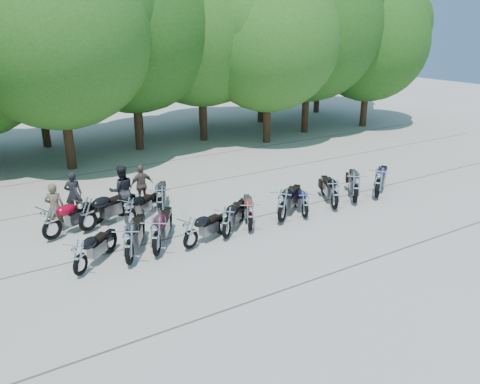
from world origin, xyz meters
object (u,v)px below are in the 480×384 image
rider_1 (122,190)px  motorcycle_9 (356,187)px  motorcycle_0 (79,257)px  motorcycle_1 (129,244)px  motorcycle_13 (130,211)px  motorcycle_4 (227,222)px  motorcycle_6 (282,205)px  motorcycle_2 (156,236)px  rider_0 (55,207)px  motorcycle_5 (250,215)px  motorcycle_12 (87,214)px  motorcycle_8 (335,194)px  rider_3 (73,194)px  motorcycle_3 (190,232)px  motorcycle_11 (51,222)px  motorcycle_14 (160,201)px  motorcycle_7 (305,204)px  rider_2 (142,185)px  motorcycle_10 (378,182)px

rider_1 → motorcycle_9: bearing=162.8°
motorcycle_0 → motorcycle_1: (1.35, -0.13, 0.10)m
motorcycle_13 → motorcycle_1: bearing=124.4°
motorcycle_4 → motorcycle_6: 2.29m
motorcycle_2 → rider_0: (-2.15, 3.55, 0.14)m
rider_1 → rider_0: bearing=13.9°
motorcycle_2 → motorcycle_4: size_ratio=1.12×
motorcycle_5 → motorcycle_12: 5.39m
motorcycle_8 → motorcycle_12: (-8.35, 2.79, 0.03)m
rider_3 → motorcycle_12: bearing=103.3°
motorcycle_2 → motorcycle_3: (1.06, -0.11, -0.10)m
rider_3 → motorcycle_11: bearing=71.4°
motorcycle_2 → motorcycle_14: motorcycle_2 is taller
motorcycle_7 → motorcycle_14: 5.17m
motorcycle_13 → motorcycle_9: bearing=-143.1°
motorcycle_4 → motorcycle_6: bearing=-129.5°
motorcycle_11 → rider_2: bearing=-89.6°
motorcycle_0 → motorcycle_10: bearing=-132.7°
motorcycle_6 → motorcycle_9: bearing=-126.5°
rider_0 → rider_3: rider_0 is taller
motorcycle_0 → rider_3: rider_3 is taller
motorcycle_3 → rider_3: (-2.36, 4.74, 0.22)m
motorcycle_3 → motorcycle_11: size_ratio=0.88×
motorcycle_4 → motorcycle_8: 4.69m
motorcycle_8 → rider_0: 9.86m
motorcycle_2 → motorcycle_8: 7.07m
motorcycle_6 → rider_2: 5.53m
motorcycle_5 → rider_0: 6.51m
motorcycle_2 → motorcycle_10: bearing=-146.2°
motorcycle_7 → rider_1: bearing=-11.4°
motorcycle_7 → motorcycle_11: size_ratio=0.84×
motorcycle_4 → rider_3: 5.94m
motorcycle_11 → rider_1: rider_1 is taller
motorcycle_13 → rider_0: bearing=29.7°
motorcycle_7 → motorcycle_8: motorcycle_8 is taller
rider_2 → motorcycle_2: bearing=69.4°
motorcycle_0 → motorcycle_5: bearing=-132.6°
motorcycle_8 → rider_1: size_ratio=1.28×
motorcycle_9 → rider_1: 8.77m
motorcycle_7 → motorcycle_12: (-6.91, 2.83, 0.12)m
motorcycle_6 → motorcycle_10: motorcycle_10 is taller
rider_1 → motorcycle_4: bearing=127.0°
motorcycle_13 → rider_3: (-1.37, 2.06, 0.23)m
motorcycle_4 → rider_0: size_ratio=1.32×
motorcycle_2 → motorcycle_4: (2.38, -0.04, -0.08)m
motorcycle_14 → motorcycle_9: bearing=-175.1°
motorcycle_5 → motorcycle_11: motorcycle_11 is taller
rider_2 → motorcycle_4: bearing=99.9°
motorcycle_4 → motorcycle_13: 3.47m
motorcycle_0 → motorcycle_7: bearing=-133.0°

